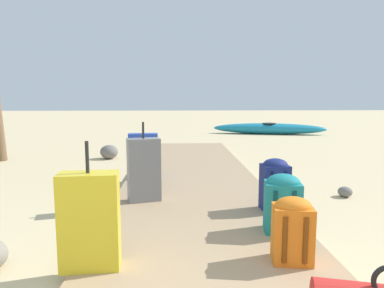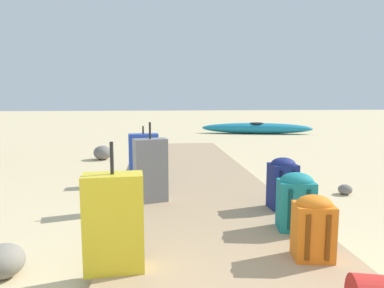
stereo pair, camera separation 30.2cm
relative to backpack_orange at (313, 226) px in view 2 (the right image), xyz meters
name	(u,v)px [view 2 (the right image)]	position (x,y,z in m)	size (l,w,h in m)	color
ground_plane	(201,205)	(-0.60, 1.62, -0.33)	(60.00, 60.00, 0.00)	#D1BA8C
boardwalk	(194,184)	(-0.60, 2.45, -0.29)	(1.88, 8.24, 0.08)	tan
backpack_orange	(313,226)	(0.00, 0.00, 0.00)	(0.30, 0.26, 0.47)	orange
backpack_navy	(283,182)	(0.20, 1.16, 0.04)	(0.28, 0.27, 0.54)	navy
suitcase_grey	(151,170)	(-1.18, 1.55, 0.11)	(0.39, 0.27, 0.89)	slate
suitcase_yellow	(114,223)	(-1.40, -0.03, 0.08)	(0.40, 0.22, 0.88)	gold
suitcase_blue	(144,156)	(-1.30, 2.74, 0.07)	(0.44, 0.23, 0.75)	#2847B7
backpack_teal	(296,200)	(0.10, 0.57, 0.02)	(0.34, 0.30, 0.51)	#197A7F
kayak	(256,128)	(2.34, 9.50, -0.14)	(3.82, 1.46, 0.38)	teal
rock_left_mid	(3,261)	(-2.18, 0.11, -0.21)	(0.29, 0.30, 0.23)	gray
rock_right_mid	(345,189)	(1.30, 1.87, -0.26)	(0.17, 0.18, 0.13)	slate
rock_left_far	(103,153)	(-2.18, 4.81, -0.19)	(0.35, 0.37, 0.28)	slate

